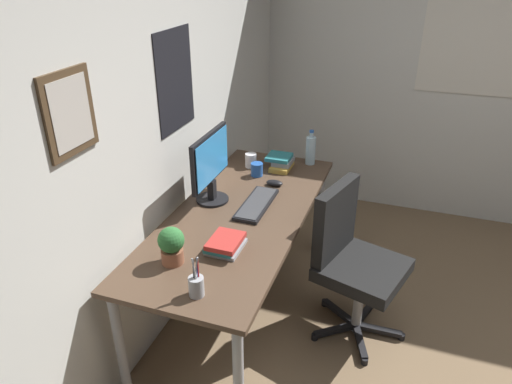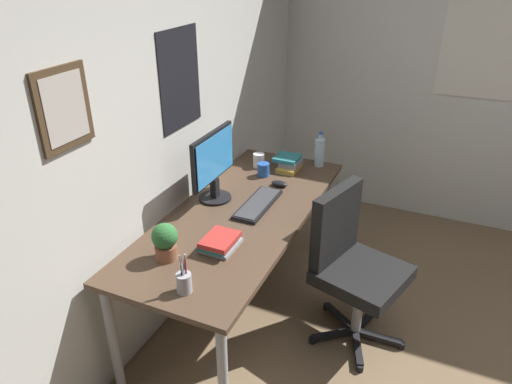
% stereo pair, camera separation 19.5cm
% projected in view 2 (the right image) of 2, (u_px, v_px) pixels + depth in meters
% --- Properties ---
extents(wall_back, '(4.40, 0.10, 2.60)m').
position_uv_depth(wall_back, '(137.00, 128.00, 2.46)').
color(wall_back, silver).
rests_on(wall_back, ground_plane).
extents(desk, '(1.81, 0.75, 0.75)m').
position_uv_depth(desk, '(241.00, 222.00, 2.81)').
color(desk, '#4C3828').
rests_on(desk, ground_plane).
extents(office_chair, '(0.58, 0.59, 0.95)m').
position_uv_depth(office_chair, '(351.00, 260.00, 2.73)').
color(office_chair, black).
rests_on(office_chair, ground_plane).
extents(monitor, '(0.46, 0.20, 0.43)m').
position_uv_depth(monitor, '(213.00, 163.00, 2.82)').
color(monitor, black).
rests_on(monitor, desk).
extents(keyboard, '(0.43, 0.15, 0.03)m').
position_uv_depth(keyboard, '(258.00, 204.00, 2.84)').
color(keyboard, black).
rests_on(keyboard, desk).
extents(computer_mouse, '(0.06, 0.11, 0.04)m').
position_uv_depth(computer_mouse, '(279.00, 184.00, 3.07)').
color(computer_mouse, black).
rests_on(computer_mouse, desk).
extents(water_bottle, '(0.07, 0.07, 0.25)m').
position_uv_depth(water_bottle, '(320.00, 152.00, 3.33)').
color(water_bottle, silver).
rests_on(water_bottle, desk).
extents(coffee_mug_near, '(0.12, 0.08, 0.10)m').
position_uv_depth(coffee_mug_near, '(259.00, 160.00, 3.34)').
color(coffee_mug_near, white).
rests_on(coffee_mug_near, desk).
extents(coffee_mug_far, '(0.12, 0.08, 0.09)m').
position_uv_depth(coffee_mug_far, '(264.00, 169.00, 3.20)').
color(coffee_mug_far, '#2659B2').
rests_on(coffee_mug_far, desk).
extents(potted_plant, '(0.13, 0.13, 0.19)m').
position_uv_depth(potted_plant, '(165.00, 240.00, 2.31)').
color(potted_plant, brown).
rests_on(potted_plant, desk).
extents(pen_cup, '(0.07, 0.07, 0.20)m').
position_uv_depth(pen_cup, '(184.00, 282.00, 2.11)').
color(pen_cup, '#9EA0A5').
rests_on(pen_cup, desk).
extents(book_stack_left, '(0.21, 0.17, 0.07)m').
position_uv_depth(book_stack_left, '(220.00, 242.00, 2.43)').
color(book_stack_left, gray).
rests_on(book_stack_left, desk).
extents(book_stack_right, '(0.20, 0.17, 0.09)m').
position_uv_depth(book_stack_right, '(289.00, 163.00, 3.30)').
color(book_stack_right, gold).
rests_on(book_stack_right, desk).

